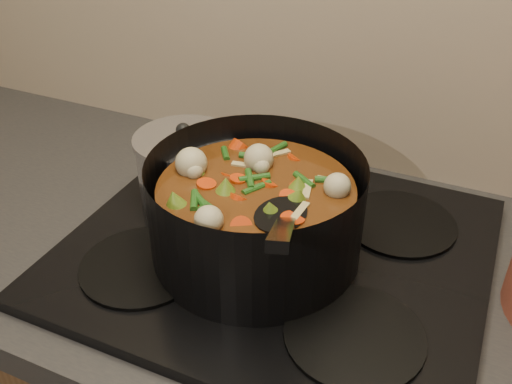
% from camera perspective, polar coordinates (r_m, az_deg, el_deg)
% --- Properties ---
extents(stovetop, '(0.62, 0.54, 0.03)m').
position_cam_1_polar(stovetop, '(0.89, 2.10, -5.73)').
color(stovetop, black).
rests_on(stovetop, counter).
extents(stockpot, '(0.34, 0.41, 0.23)m').
position_cam_1_polar(stockpot, '(0.82, 0.01, -2.13)').
color(stockpot, black).
rests_on(stockpot, stovetop).
extents(saucepan, '(0.17, 0.17, 0.14)m').
position_cam_1_polar(saucepan, '(0.97, -7.02, 2.58)').
color(saucepan, silver).
rests_on(saucepan, stovetop).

